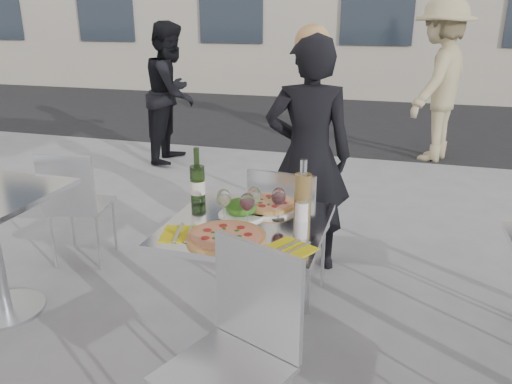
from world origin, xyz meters
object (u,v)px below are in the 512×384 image
(wineglass_white_a, at_px, (224,199))
(napkin_right, at_px, (289,249))
(salad_plate, at_px, (241,209))
(wineglass_white_b, at_px, (254,197))
(pizza_far, at_px, (269,205))
(sugar_shaker, at_px, (302,210))
(side_chair_lfar, at_px, (75,199))
(wine_bottle, at_px, (198,183))
(wineglass_red_a, at_px, (247,203))
(pizza_near, at_px, (226,237))
(woman_diner, at_px, (308,157))
(pedestrian_b, at_px, (438,81))
(carafe, at_px, (303,195))
(wineglass_red_b, at_px, (279,198))
(main_table, at_px, (247,263))
(pedestrian_a, at_px, (172,93))
(napkin_left, at_px, (183,233))
(chair_near, at_px, (240,343))
(chair_far, at_px, (286,226))

(wineglass_white_a, relative_size, napkin_right, 0.65)
(salad_plate, bearing_deg, wineglass_white_b, -11.98)
(pizza_far, height_order, sugar_shaker, sugar_shaker)
(side_chair_lfar, distance_m, wine_bottle, 1.27)
(wineglass_white_a, bearing_deg, wineglass_red_a, -10.36)
(pizza_near, relative_size, wineglass_white_a, 2.18)
(wineglass_white_b, bearing_deg, napkin_right, -49.93)
(woman_diner, relative_size, wineglass_red_a, 9.92)
(side_chair_lfar, relative_size, pedestrian_b, 0.44)
(woman_diner, relative_size, napkin_right, 6.41)
(carafe, relative_size, wineglass_red_b, 1.84)
(main_table, xyz_separation_m, pedestrian_b, (1.02, 4.23, 0.39))
(sugar_shaker, distance_m, napkin_right, 0.33)
(pedestrian_b, relative_size, napkin_right, 7.64)
(side_chair_lfar, distance_m, napkin_right, 1.90)
(pizza_near, height_order, sugar_shaker, sugar_shaker)
(pedestrian_b, xyz_separation_m, wineglass_white_b, (-1.00, -4.17, -0.07))
(side_chair_lfar, bearing_deg, wineglass_white_a, 141.07)
(wineglass_white_a, relative_size, wineglass_red_b, 1.00)
(sugar_shaker, bearing_deg, pedestrian_a, 124.34)
(napkin_left, bearing_deg, chair_near, -58.35)
(main_table, distance_m, wine_bottle, 0.48)
(wineglass_white_b, bearing_deg, chair_far, 85.30)
(chair_far, xyz_separation_m, pedestrian_b, (0.96, 3.67, 0.42))
(pedestrian_a, relative_size, wine_bottle, 5.44)
(main_table, xyz_separation_m, pizza_near, (-0.03, -0.19, 0.22))
(side_chair_lfar, xyz_separation_m, wine_bottle, (1.11, -0.48, 0.38))
(wineglass_white_b, bearing_deg, main_table, -105.43)
(pizza_near, distance_m, carafe, 0.43)
(pizza_near, bearing_deg, wine_bottle, 127.79)
(chair_far, xyz_separation_m, woman_diner, (0.02, 0.53, 0.27))
(pizza_near, xyz_separation_m, wineglass_white_b, (0.05, 0.25, 0.10))
(wineglass_white_a, bearing_deg, chair_far, 73.79)
(pedestrian_b, height_order, pizza_near, pedestrian_b)
(pedestrian_a, height_order, sugar_shaker, pedestrian_a)
(sugar_shaker, xyz_separation_m, wineglass_red_a, (-0.22, -0.13, 0.06))
(chair_near, xyz_separation_m, pizza_near, (-0.18, 0.37, 0.24))
(pedestrian_b, bearing_deg, side_chair_lfar, -13.08)
(wineglass_red_a, bearing_deg, salad_plate, 121.00)
(wineglass_red_a, bearing_deg, napkin_right, -38.21)
(wine_bottle, bearing_deg, main_table, -27.79)
(chair_far, bearing_deg, main_table, 89.36)
(wine_bottle, bearing_deg, napkin_right, -34.26)
(chair_near, bearing_deg, pizza_near, 137.84)
(side_chair_lfar, bearing_deg, pedestrian_b, -136.56)
(wine_bottle, height_order, wineglass_red_a, wine_bottle)
(napkin_right, bearing_deg, pedestrian_b, 108.41)
(sugar_shaker, relative_size, napkin_right, 0.44)
(pedestrian_b, bearing_deg, salad_plate, 6.75)
(chair_far, relative_size, pizza_far, 2.78)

